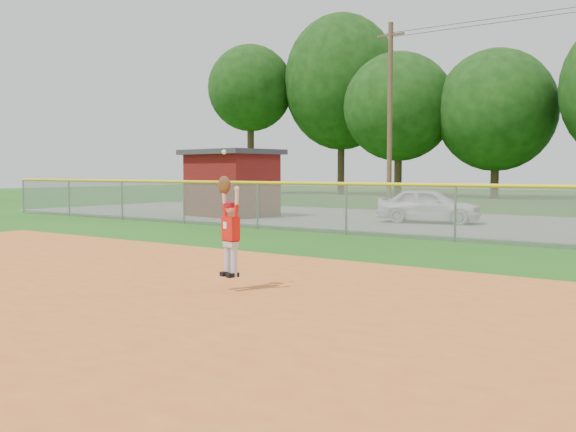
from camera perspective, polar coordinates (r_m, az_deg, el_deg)
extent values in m
plane|color=#1C5012|center=(9.07, -9.13, -7.93)|extent=(120.00, 120.00, 0.00)
cube|color=slate|center=(23.22, 19.96, -0.82)|extent=(44.00, 10.00, 0.03)
imported|color=white|center=(23.40, 12.43, 0.93)|extent=(3.87, 2.19, 1.24)
cube|color=#560E0C|center=(26.45, -5.03, 2.70)|extent=(3.55, 2.85, 2.54)
cube|color=#333338|center=(26.46, -5.05, 5.67)|extent=(4.00, 3.30, 0.20)
cube|color=gray|center=(17.48, 14.64, 0.21)|extent=(40.00, 0.03, 1.50)
cylinder|color=yellow|center=(17.45, 14.69, 2.66)|extent=(40.00, 0.10, 0.10)
cylinder|color=gray|center=(30.93, -22.47, 1.63)|extent=(0.06, 0.06, 1.50)
cylinder|color=gray|center=(28.15, -18.88, 1.51)|extent=(0.06, 0.06, 1.50)
cylinder|color=gray|center=(25.51, -14.54, 1.36)|extent=(0.06, 0.06, 1.50)
cylinder|color=gray|center=(23.04, -9.24, 1.17)|extent=(0.06, 0.06, 1.50)
cylinder|color=gray|center=(20.82, -2.73, 0.92)|extent=(0.06, 0.06, 1.50)
cylinder|color=gray|center=(18.93, 5.19, 0.60)|extent=(0.06, 0.06, 1.50)
cylinder|color=gray|center=(17.48, 14.64, 0.21)|extent=(0.06, 0.06, 1.50)
cylinder|color=#4C3823|center=(31.78, 9.04, 8.70)|extent=(0.24, 0.24, 9.00)
cube|color=#4C3823|center=(32.34, 9.12, 15.60)|extent=(1.40, 0.10, 0.10)
cylinder|color=#422D1C|center=(53.20, -3.33, 5.14)|extent=(0.56, 0.56, 5.87)
ellipsoid|color=#193F0F|center=(53.62, -3.36, 11.28)|extent=(6.95, 6.95, 7.05)
cylinder|color=#422D1C|center=(52.16, 4.74, 5.28)|extent=(0.56, 0.56, 6.10)
ellipsoid|color=#193F0F|center=(52.63, 4.78, 11.78)|extent=(9.19, 9.19, 10.85)
cylinder|color=#422D1C|center=(47.63, 9.76, 4.36)|extent=(0.56, 0.56, 4.43)
ellipsoid|color=#193F0F|center=(47.86, 9.82, 9.55)|extent=(8.01, 8.01, 7.88)
cylinder|color=#422D1C|center=(46.70, 17.91, 4.03)|extent=(0.56, 0.56, 4.11)
ellipsoid|color=#193F0F|center=(46.89, 18.01, 8.94)|extent=(8.19, 8.19, 8.39)
cylinder|color=silver|center=(9.96, -5.37, -3.95)|extent=(0.13, 0.13, 0.48)
cylinder|color=silver|center=(9.82, -4.82, -4.06)|extent=(0.13, 0.13, 0.48)
cube|color=black|center=(9.97, -5.50, -5.13)|extent=(0.14, 0.21, 0.07)
cube|color=black|center=(9.83, -4.95, -5.25)|extent=(0.14, 0.21, 0.07)
cube|color=silver|center=(9.85, -5.11, -2.47)|extent=(0.27, 0.19, 0.10)
cube|color=maroon|center=(9.85, -5.11, -2.14)|extent=(0.29, 0.20, 0.04)
cube|color=red|center=(9.83, -5.12, -1.10)|extent=(0.32, 0.22, 0.36)
cube|color=white|center=(9.81, -5.63, -0.83)|extent=(0.08, 0.03, 0.10)
sphere|color=beige|center=(9.81, -5.13, 0.70)|extent=(0.20, 0.20, 0.16)
cylinder|color=maroon|center=(9.81, -5.13, 0.98)|extent=(0.20, 0.20, 0.08)
cube|color=maroon|center=(9.76, -5.54, 0.77)|extent=(0.14, 0.12, 0.02)
cylinder|color=red|center=(9.94, -5.62, 0.55)|extent=(0.11, 0.09, 0.20)
cylinder|color=beige|center=(9.94, -5.69, 1.70)|extent=(0.08, 0.07, 0.21)
ellipsoid|color=#4C2D14|center=(9.94, -5.69, 2.74)|extent=(0.27, 0.17, 0.28)
sphere|color=white|center=(9.94, -5.71, 5.68)|extent=(0.09, 0.09, 0.07)
cylinder|color=red|center=(9.68, -4.62, 0.47)|extent=(0.11, 0.09, 0.20)
cylinder|color=beige|center=(9.66, -4.56, 1.64)|extent=(0.08, 0.07, 0.21)
sphere|color=beige|center=(9.65, -4.57, 2.43)|extent=(0.09, 0.09, 0.08)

